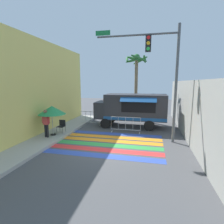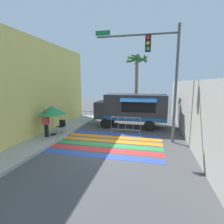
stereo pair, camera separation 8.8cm
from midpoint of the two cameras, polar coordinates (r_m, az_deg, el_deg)
ground_plane at (r=10.05m, az=-2.38°, el=-11.21°), size 60.00×60.00×0.00m
sidewalk_left at (r=12.36m, az=-26.52°, el=-7.82°), size 4.40×16.00×0.17m
building_left_facade at (r=11.68m, az=-26.52°, el=6.80°), size 0.25×16.00×6.40m
concrete_wall_right at (r=12.39m, az=23.05°, el=0.85°), size 0.20×16.00×3.70m
crosswalk_painted at (r=10.62m, az=-1.48°, el=-10.01°), size 6.40×4.36×0.01m
food_truck at (r=14.26m, az=5.80°, el=1.51°), size 5.63×2.70×2.65m
traffic_signal_pole at (r=10.75m, az=15.26°, el=14.65°), size 4.86×0.29×6.76m
patio_umbrella at (r=11.87m, az=-19.25°, el=0.56°), size 1.75×1.75×1.93m
folding_chair at (r=12.53m, az=-16.33°, el=-4.12°), size 0.46×0.46×0.85m
vendor_person at (r=11.64m, az=-20.95°, el=-2.95°), size 0.53×0.23×1.75m
barricade_front at (r=12.62m, az=4.24°, el=-4.18°), size 2.15×0.44×1.14m
barricade_side at (r=15.10m, az=-7.18°, el=-1.98°), size 1.83×0.44×1.14m
palm_tree at (r=16.92m, az=7.73°, el=12.90°), size 2.22×2.35×6.18m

